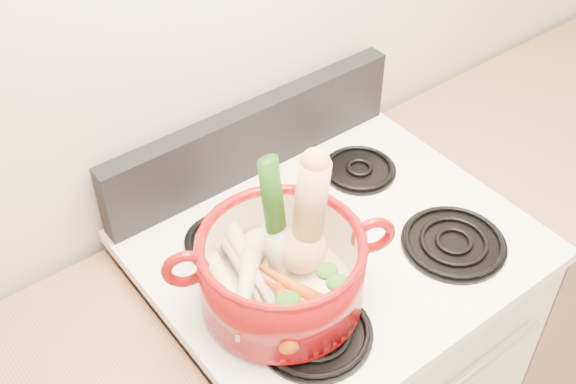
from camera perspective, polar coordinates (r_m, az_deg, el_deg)
wall_back at (r=1.55m, az=-4.19°, el=12.74°), size 3.50×0.02×2.60m
stove_body at (r=1.93m, az=3.14°, el=-13.98°), size 0.76×0.65×0.92m
cooktop at (r=1.55m, az=3.79°, el=-4.26°), size 0.78×0.67×0.03m
control_backsplash at (r=1.66m, az=-2.77°, el=4.25°), size 0.76×0.05×0.18m
burner_front_left at (r=1.38m, az=2.07°, el=-10.95°), size 0.22×0.22×0.02m
burner_front_right at (r=1.57m, az=12.97°, el=-3.87°), size 0.22×0.22×0.02m
burner_back_left at (r=1.54m, az=-4.99°, el=-3.76°), size 0.17×0.17×0.02m
burner_back_right at (r=1.71m, az=5.66°, el=1.86°), size 0.17×0.17×0.02m
dutch_oven at (r=1.36m, az=-0.52°, el=-6.25°), size 0.41×0.41×0.15m
pot_handle_left at (r=1.30m, az=-8.13°, el=-6.05°), size 0.09×0.05×0.09m
pot_handle_right at (r=1.36m, az=6.74°, el=-3.42°), size 0.09×0.05×0.09m
squash at (r=1.34m, az=1.19°, el=-2.16°), size 0.14×0.12×0.26m
leek at (r=1.32m, az=-0.98°, el=-2.17°), size 0.05×0.08×0.29m
ginger at (r=1.43m, az=-2.63°, el=-4.23°), size 0.11×0.09×0.05m
parsnip_0 at (r=1.38m, az=-2.70°, el=-6.47°), size 0.05×0.22×0.06m
parsnip_1 at (r=1.34m, az=-4.45°, el=-8.04°), size 0.06×0.19×0.06m
parsnip_2 at (r=1.38m, az=-3.64°, el=-5.88°), size 0.08×0.19×0.06m
parsnip_3 at (r=1.33m, az=-3.42°, el=-7.94°), size 0.16×0.17×0.06m
parsnip_4 at (r=1.37m, az=-3.11°, el=-5.52°), size 0.09×0.23×0.06m
carrot_0 at (r=1.34m, az=0.80°, el=-8.57°), size 0.08×0.16×0.04m
carrot_1 at (r=1.32m, az=-0.37°, el=-9.44°), size 0.11×0.16×0.05m
carrot_2 at (r=1.36m, az=-0.13°, el=-7.23°), size 0.08×0.18×0.05m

